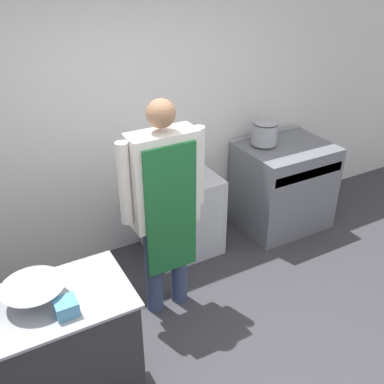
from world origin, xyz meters
The scene contains 9 objects.
ground_plane centered at (0.00, 0.00, 0.00)m, with size 14.00×14.00×0.00m, color #38383D.
wall_back centered at (0.00, 2.05, 1.35)m, with size 8.00×0.05×2.70m.
prep_counter centered at (-1.34, 0.49, 0.47)m, with size 1.15×0.60×0.93m.
stove centered at (1.45, 1.61, 0.47)m, with size 0.92×0.73×0.96m.
fridge_unit centered at (0.27, 1.70, 0.41)m, with size 0.68×0.59×0.81m.
person_cook centered at (-0.22, 1.05, 1.06)m, with size 0.70×0.24×1.84m.
mixing_bowl centered at (-1.31, 0.53, 0.99)m, with size 0.37×0.37×0.12m.
plastic_tub centered at (-1.17, 0.35, 0.98)m, with size 0.13×0.13×0.09m.
stock_pot centered at (1.25, 1.74, 1.08)m, with size 0.26×0.26×0.25m.
Camera 1 is at (-1.47, -1.64, 2.77)m, focal length 42.00 mm.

